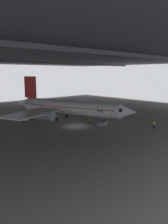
% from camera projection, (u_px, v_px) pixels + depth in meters
% --- Properties ---
extents(ground_plane, '(110.00, 110.00, 0.00)m').
position_uv_depth(ground_plane, '(76.00, 126.00, 50.36)').
color(ground_plane, slate).
extents(hangar_structure, '(121.00, 99.00, 16.72)m').
position_uv_depth(hangar_structure, '(40.00, 56.00, 57.48)').
color(hangar_structure, '#4C4F54').
rests_on(hangar_structure, ground_plane).
extents(airplane_main, '(32.99, 33.20, 10.83)m').
position_uv_depth(airplane_main, '(68.00, 107.00, 56.04)').
color(airplane_main, white).
rests_on(airplane_main, ground_plane).
extents(boarding_stairs, '(4.30, 2.70, 4.52)m').
position_uv_depth(boarding_stairs, '(103.00, 122.00, 51.73)').
color(boarding_stairs, slate).
rests_on(boarding_stairs, ground_plane).
extents(crew_worker_near_nose, '(0.29, 0.54, 1.66)m').
position_uv_depth(crew_worker_near_nose, '(154.00, 124.00, 48.46)').
color(crew_worker_near_nose, '#232838').
rests_on(crew_worker_near_nose, ground_plane).
extents(crew_worker_by_stairs, '(0.51, 0.35, 1.74)m').
position_uv_depth(crew_worker_by_stairs, '(89.00, 119.00, 52.96)').
color(crew_worker_by_stairs, '#232838').
rests_on(crew_worker_by_stairs, ground_plane).
extents(baggage_tug, '(1.75, 2.43, 0.90)m').
position_uv_depth(baggage_tug, '(23.00, 119.00, 55.50)').
color(baggage_tug, yellow).
rests_on(baggage_tug, ground_plane).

